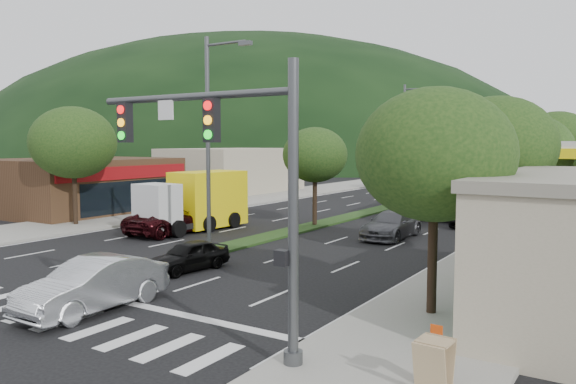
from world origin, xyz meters
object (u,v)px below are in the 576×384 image
Objects in this scene: streetlight_mid at (406,138)px; car_queue_a at (189,256)px; car_queue_f at (506,188)px; a_frame_sign at (434,361)px; tree_r_c at (530,151)px; traffic_signal at (236,165)px; car_queue_b at (392,225)px; car_queue_e at (421,197)px; tree_l_a at (73,143)px; sedan_silver at (93,285)px; suv_maroon at (170,220)px; tree_med_far at (444,145)px; tree_r_a at (435,155)px; tree_med_near at (315,155)px; tree_r_d at (556,143)px; streetlight_near at (211,134)px; car_queue_d at (472,216)px; box_truck at (198,202)px; tree_r_b at (497,146)px; tree_r_e at (572,146)px; motorhome at (452,187)px.

streetlight_mid is 28.78m from car_queue_a.
car_queue_f is 47.66m from a_frame_sign.
traffic_signal is at bearing -97.85° from tree_r_c.
car_queue_b reaches higher than car_queue_e.
sedan_silver is at bearing -35.23° from tree_l_a.
suv_maroon is 23.20m from car_queue_e.
tree_r_c is at bearing -63.43° from tree_med_far.
tree_r_a is at bearing 61.80° from traffic_signal.
tree_med_near is 19.50m from sedan_silver.
car_queue_a is at bearing 101.54° from sedan_silver.
tree_r_a is 1.10× the size of tree_med_near.
tree_med_far is 0.69× the size of streetlight_mid.
car_queue_f is (5.56, 12.69, -4.85)m from streetlight_mid.
tree_r_d reaches higher than tree_r_a.
tree_r_c is at bearing -153.19° from suv_maroon.
traffic_signal is 1.16× the size of tree_med_near.
streetlight_near is at bearing 161.27° from tree_r_a.
a_frame_sign is at bearing 147.17° from suv_maroon.
tree_med_near is (-12.00, 14.00, -0.39)m from tree_r_a.
car_queue_d is (6.54, 18.50, 0.02)m from car_queue_a.
tree_r_c is 18.79m from box_truck.
suv_maroon is at bearing -113.14° from car_queue_f.
car_queue_e is (-10.50, 3.19, -4.48)m from tree_r_d.
tree_r_b is 34.18m from tree_med_far.
streetlight_mid reaches higher than tree_r_c.
a_frame_sign is (8.12, -17.83, 0.08)m from car_queue_b.
car_queue_e is (7.01, 22.12, -0.07)m from suv_maroon.
car_queue_a is (-10.27, -7.30, -4.42)m from tree_r_b.
tree_l_a is 0.72× the size of streetlight_mid.
car_queue_d is at bearing 77.74° from car_queue_a.
tree_med_far is 1.41× the size of sedan_silver.
tree_l_a is 8.33m from suv_maroon.
tree_r_e is at bearing 81.00° from car_queue_a.
tree_r_b is (-0.00, 8.00, 0.22)m from tree_r_a.
tree_r_e is at bearing 56.58° from motorhome.
car_queue_e is 0.41× the size of motorhome.
tree_med_far is 0.96× the size of tree_l_a.
tree_r_d reaches higher than car_queue_a.
traffic_signal is at bearing -102.37° from tree_r_b.
streetlight_mid is (-11.79, 3.00, 0.40)m from tree_r_d.
tree_r_c is at bearing 63.35° from car_queue_a.
car_queue_a is at bearing -82.58° from tree_med_near.
tree_l_a is 28.94m from a_frame_sign.
car_queue_e is at bearing 97.68° from car_queue_a.
sedan_silver is (2.98, -18.93, -3.62)m from tree_med_near.
tree_r_e is at bearing 90.00° from tree_r_c.
traffic_signal is 0.97× the size of tree_l_a.
tree_r_d is (0.00, 10.00, 0.43)m from tree_r_c.
tree_med_far is 7.38m from car_queue_f.
car_queue_f is at bearing 111.66° from tree_r_d.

